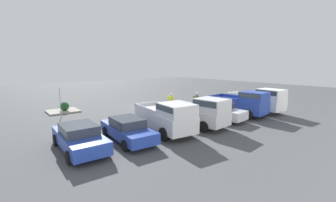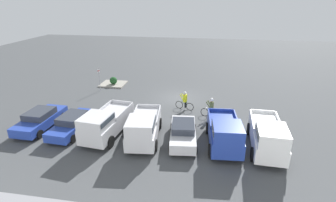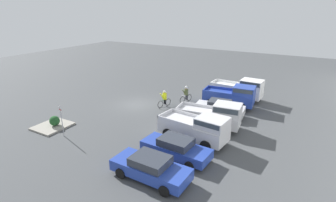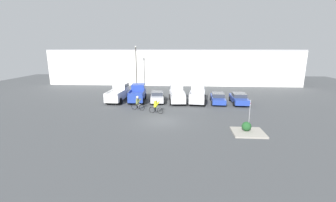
{
  "view_description": "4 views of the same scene",
  "coord_description": "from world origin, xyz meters",
  "px_view_note": "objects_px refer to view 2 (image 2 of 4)",
  "views": [
    {
      "loc": [
        13.17,
        20.15,
        4.62
      ],
      "look_at": [
        0.42,
        3.88,
        1.2
      ],
      "focal_mm": 24.0,
      "sensor_mm": 36.0,
      "label": 1
    },
    {
      "loc": [
        -3.06,
        24.53,
        9.7
      ],
      "look_at": [
        0.42,
        3.88,
        1.2
      ],
      "focal_mm": 28.0,
      "sensor_mm": 36.0,
      "label": 2
    },
    {
      "loc": [
        20.6,
        15.47,
        9.53
      ],
      "look_at": [
        0.42,
        3.88,
        1.2
      ],
      "focal_mm": 28.0,
      "sensor_mm": 36.0,
      "label": 3
    },
    {
      "loc": [
        2.19,
        -22.21,
        7.4
      ],
      "look_at": [
        0.42,
        3.88,
        1.2
      ],
      "focal_mm": 24.0,
      "sensor_mm": 36.0,
      "label": 4
    }
  ],
  "objects_px": {
    "pickup_truck_0": "(268,136)",
    "fire_lane_sign": "(99,77)",
    "pickup_truck_1": "(225,132)",
    "cyclist_1": "(211,107)",
    "cyclist_0": "(185,101)",
    "sedan_1": "(73,123)",
    "pickup_truck_2": "(143,127)",
    "sedan_2": "(41,119)",
    "pickup_truck_3": "(105,123)",
    "sedan_0": "(183,132)",
    "shrub": "(113,81)"
  },
  "relations": [
    {
      "from": "sedan_0",
      "to": "sedan_1",
      "type": "height_order",
      "value": "sedan_0"
    },
    {
      "from": "sedan_1",
      "to": "cyclist_0",
      "type": "height_order",
      "value": "cyclist_0"
    },
    {
      "from": "cyclist_1",
      "to": "pickup_truck_3",
      "type": "bearing_deg",
      "value": 31.64
    },
    {
      "from": "pickup_truck_0",
      "to": "cyclist_1",
      "type": "relative_size",
      "value": 3.15
    },
    {
      "from": "pickup_truck_2",
      "to": "sedan_2",
      "type": "distance_m",
      "value": 8.49
    },
    {
      "from": "cyclist_1",
      "to": "shrub",
      "type": "height_order",
      "value": "cyclist_1"
    },
    {
      "from": "sedan_0",
      "to": "pickup_truck_2",
      "type": "relative_size",
      "value": 0.85
    },
    {
      "from": "pickup_truck_0",
      "to": "cyclist_1",
      "type": "distance_m",
      "value": 6.06
    },
    {
      "from": "pickup_truck_1",
      "to": "sedan_0",
      "type": "xyz_separation_m",
      "value": [
        2.83,
        -0.35,
        -0.42
      ]
    },
    {
      "from": "pickup_truck_3",
      "to": "sedan_2",
      "type": "relative_size",
      "value": 1.13
    },
    {
      "from": "pickup_truck_1",
      "to": "shrub",
      "type": "xyz_separation_m",
      "value": [
        12.16,
        -11.5,
        -0.6
      ]
    },
    {
      "from": "pickup_truck_0",
      "to": "sedan_2",
      "type": "distance_m",
      "value": 16.8
    },
    {
      "from": "pickup_truck_1",
      "to": "cyclist_1",
      "type": "height_order",
      "value": "pickup_truck_1"
    },
    {
      "from": "pickup_truck_0",
      "to": "cyclist_1",
      "type": "xyz_separation_m",
      "value": [
        3.7,
        -4.79,
        -0.29
      ]
    },
    {
      "from": "fire_lane_sign",
      "to": "cyclist_0",
      "type": "bearing_deg",
      "value": 160.03
    },
    {
      "from": "cyclist_0",
      "to": "fire_lane_sign",
      "type": "distance_m",
      "value": 10.24
    },
    {
      "from": "fire_lane_sign",
      "to": "shrub",
      "type": "distance_m",
      "value": 2.35
    },
    {
      "from": "pickup_truck_2",
      "to": "fire_lane_sign",
      "type": "height_order",
      "value": "fire_lane_sign"
    },
    {
      "from": "sedan_0",
      "to": "fire_lane_sign",
      "type": "bearing_deg",
      "value": -42.2
    },
    {
      "from": "pickup_truck_3",
      "to": "cyclist_0",
      "type": "distance_m",
      "value": 7.85
    },
    {
      "from": "pickup_truck_0",
      "to": "sedan_0",
      "type": "xyz_separation_m",
      "value": [
        5.58,
        -0.4,
        -0.46
      ]
    },
    {
      "from": "pickup_truck_3",
      "to": "sedan_2",
      "type": "xyz_separation_m",
      "value": [
        5.56,
        -0.52,
        -0.41
      ]
    },
    {
      "from": "sedan_1",
      "to": "pickup_truck_2",
      "type": "bearing_deg",
      "value": 174.48
    },
    {
      "from": "pickup_truck_1",
      "to": "pickup_truck_2",
      "type": "height_order",
      "value": "pickup_truck_1"
    },
    {
      "from": "pickup_truck_0",
      "to": "cyclist_0",
      "type": "bearing_deg",
      "value": -44.98
    },
    {
      "from": "pickup_truck_3",
      "to": "cyclist_0",
      "type": "relative_size",
      "value": 3.13
    },
    {
      "from": "pickup_truck_2",
      "to": "sedan_0",
      "type": "bearing_deg",
      "value": -170.97
    },
    {
      "from": "sedan_2",
      "to": "fire_lane_sign",
      "type": "height_order",
      "value": "fire_lane_sign"
    },
    {
      "from": "pickup_truck_3",
      "to": "sedan_2",
      "type": "distance_m",
      "value": 5.6
    },
    {
      "from": "pickup_truck_0",
      "to": "sedan_2",
      "type": "bearing_deg",
      "value": -2.3
    },
    {
      "from": "pickup_truck_2",
      "to": "pickup_truck_3",
      "type": "xyz_separation_m",
      "value": [
        2.89,
        -0.19,
        0.0
      ]
    },
    {
      "from": "sedan_1",
      "to": "sedan_2",
      "type": "distance_m",
      "value": 2.8
    },
    {
      "from": "pickup_truck_2",
      "to": "fire_lane_sign",
      "type": "bearing_deg",
      "value": -52.54
    },
    {
      "from": "sedan_1",
      "to": "sedan_2",
      "type": "height_order",
      "value": "sedan_2"
    },
    {
      "from": "cyclist_0",
      "to": "sedan_1",
      "type": "bearing_deg",
      "value": 35.11
    },
    {
      "from": "cyclist_1",
      "to": "shrub",
      "type": "bearing_deg",
      "value": -31.11
    },
    {
      "from": "pickup_truck_3",
      "to": "sedan_2",
      "type": "height_order",
      "value": "pickup_truck_3"
    },
    {
      "from": "pickup_truck_2",
      "to": "sedan_1",
      "type": "xyz_separation_m",
      "value": [
        5.65,
        -0.55,
        -0.44
      ]
    },
    {
      "from": "sedan_2",
      "to": "cyclist_0",
      "type": "xyz_separation_m",
      "value": [
        -10.71,
        -5.39,
        0.12
      ]
    },
    {
      "from": "pickup_truck_0",
      "to": "pickup_truck_1",
      "type": "relative_size",
      "value": 1.09
    },
    {
      "from": "sedan_1",
      "to": "fire_lane_sign",
      "type": "bearing_deg",
      "value": -79.36
    },
    {
      "from": "pickup_truck_3",
      "to": "shrub",
      "type": "distance_m",
      "value": 11.99
    },
    {
      "from": "sedan_0",
      "to": "fire_lane_sign",
      "type": "distance_m",
      "value": 13.66
    },
    {
      "from": "sedan_1",
      "to": "fire_lane_sign",
      "type": "relative_size",
      "value": 1.89
    },
    {
      "from": "pickup_truck_2",
      "to": "pickup_truck_0",
      "type": "bearing_deg",
      "value": -179.74
    },
    {
      "from": "pickup_truck_0",
      "to": "fire_lane_sign",
      "type": "height_order",
      "value": "fire_lane_sign"
    },
    {
      "from": "pickup_truck_2",
      "to": "shrub",
      "type": "relative_size",
      "value": 6.49
    },
    {
      "from": "pickup_truck_3",
      "to": "fire_lane_sign",
      "type": "height_order",
      "value": "fire_lane_sign"
    },
    {
      "from": "pickup_truck_2",
      "to": "sedan_1",
      "type": "relative_size",
      "value": 1.12
    },
    {
      "from": "sedan_0",
      "to": "shrub",
      "type": "relative_size",
      "value": 5.52
    }
  ]
}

